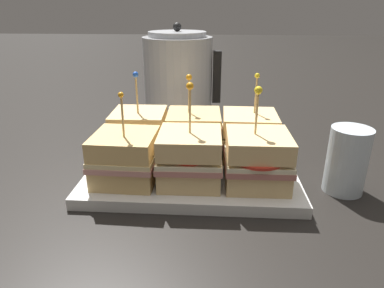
% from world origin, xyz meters
% --- Properties ---
extents(ground_plane, '(6.00, 6.00, 0.00)m').
position_xyz_m(ground_plane, '(0.00, 0.00, 0.00)').
color(ground_plane, black).
extents(serving_platter, '(0.34, 0.24, 0.02)m').
position_xyz_m(serving_platter, '(0.00, 0.00, 0.01)').
color(serving_platter, silver).
rests_on(serving_platter, ground_plane).
extents(sandwich_front_left, '(0.10, 0.10, 0.14)m').
position_xyz_m(sandwich_front_left, '(-0.10, -0.05, 0.06)').
color(sandwich_front_left, tan).
rests_on(sandwich_front_left, serving_platter).
extents(sandwich_front_center, '(0.10, 0.10, 0.16)m').
position_xyz_m(sandwich_front_center, '(0.00, -0.05, 0.06)').
color(sandwich_front_center, '#DBB77A').
rests_on(sandwich_front_center, serving_platter).
extents(sandwich_front_right, '(0.10, 0.10, 0.15)m').
position_xyz_m(sandwich_front_right, '(0.10, -0.05, 0.06)').
color(sandwich_front_right, '#DBB77A').
rests_on(sandwich_front_right, serving_platter).
extents(sandwich_back_left, '(0.10, 0.10, 0.15)m').
position_xyz_m(sandwich_back_left, '(-0.10, 0.05, 0.06)').
color(sandwich_back_left, '#DBB77A').
rests_on(sandwich_back_left, serving_platter).
extents(sandwich_back_center, '(0.10, 0.10, 0.15)m').
position_xyz_m(sandwich_back_center, '(0.00, 0.05, 0.06)').
color(sandwich_back_center, tan).
rests_on(sandwich_back_center, serving_platter).
extents(sandwich_back_right, '(0.10, 0.10, 0.15)m').
position_xyz_m(sandwich_back_right, '(0.10, 0.05, 0.06)').
color(sandwich_back_right, '#DBB77A').
rests_on(sandwich_back_right, serving_platter).
extents(kettle_steel, '(0.19, 0.17, 0.24)m').
position_xyz_m(kettle_steel, '(-0.05, 0.30, 0.11)').
color(kettle_steel, '#B7BABF').
rests_on(kettle_steel, ground_plane).
extents(drinking_glass, '(0.06, 0.06, 0.10)m').
position_xyz_m(drinking_glass, '(0.24, -0.03, 0.05)').
color(drinking_glass, silver).
rests_on(drinking_glass, ground_plane).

